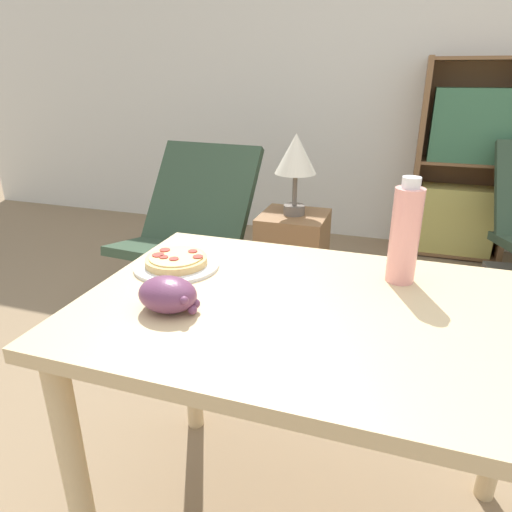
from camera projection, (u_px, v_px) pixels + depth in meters
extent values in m
plane|color=#897051|center=(346.00, 508.00, 1.43)|extent=(14.00, 14.00, 0.00)
cube|color=silver|center=(411.00, 68.00, 3.26)|extent=(8.00, 0.05, 2.60)
cube|color=#D1B27F|center=(321.00, 313.00, 1.07)|extent=(1.14, 0.74, 0.03)
cylinder|color=#D1B27F|center=(76.00, 481.00, 1.09)|extent=(0.06, 0.06, 0.73)
cylinder|color=#D1B27F|center=(191.00, 344.00, 1.64)|extent=(0.06, 0.06, 0.73)
cylinder|color=#D1B27F|center=(506.00, 404.00, 1.34)|extent=(0.06, 0.06, 0.73)
cylinder|color=white|center=(177.00, 266.00, 1.28)|extent=(0.24, 0.24, 0.01)
cylinder|color=#DBB26B|center=(176.00, 261.00, 1.28)|extent=(0.17, 0.17, 0.02)
cylinder|color=#EACC7A|center=(176.00, 257.00, 1.27)|extent=(0.15, 0.15, 0.00)
cylinder|color=#A83328|center=(174.00, 259.00, 1.25)|extent=(0.03, 0.03, 0.00)
cylinder|color=#A83328|center=(198.00, 257.00, 1.26)|extent=(0.03, 0.03, 0.00)
cylinder|color=#A83328|center=(158.00, 255.00, 1.27)|extent=(0.03, 0.03, 0.00)
cylinder|color=#A83328|center=(165.00, 250.00, 1.31)|extent=(0.03, 0.03, 0.00)
cylinder|color=#A83328|center=(193.00, 251.00, 1.30)|extent=(0.03, 0.03, 0.00)
cylinder|color=#A83328|center=(164.00, 257.00, 1.26)|extent=(0.02, 0.02, 0.00)
ellipsoid|color=#6B3856|center=(168.00, 294.00, 1.04)|extent=(0.14, 0.11, 0.08)
sphere|color=#6B3856|center=(192.00, 310.00, 1.02)|extent=(0.02, 0.02, 0.02)
sphere|color=#6B3856|center=(182.00, 290.00, 1.09)|extent=(0.02, 0.02, 0.02)
sphere|color=#6B3856|center=(166.00, 283.00, 1.08)|extent=(0.03, 0.03, 0.03)
sphere|color=#6B3856|center=(162.00, 288.00, 1.04)|extent=(0.03, 0.03, 0.03)
sphere|color=#6B3856|center=(190.00, 301.00, 1.05)|extent=(0.02, 0.02, 0.02)
sphere|color=#6B3856|center=(184.00, 301.00, 0.99)|extent=(0.02, 0.02, 0.02)
sphere|color=#6B3856|center=(195.00, 304.00, 1.04)|extent=(0.02, 0.02, 0.02)
sphere|color=#6B3856|center=(147.00, 290.00, 1.07)|extent=(0.02, 0.02, 0.02)
sphere|color=#6B3856|center=(163.00, 298.00, 1.02)|extent=(0.02, 0.02, 0.02)
sphere|color=#6B3856|center=(156.00, 291.00, 1.08)|extent=(0.02, 0.02, 0.02)
cylinder|color=pink|center=(405.00, 236.00, 1.16)|extent=(0.07, 0.07, 0.25)
cylinder|color=white|center=(412.00, 183.00, 1.10)|extent=(0.05, 0.05, 0.03)
cube|color=slate|center=(187.00, 295.00, 2.69)|extent=(0.62, 0.59, 0.10)
cube|color=#334733|center=(178.00, 251.00, 2.50)|extent=(0.66, 0.55, 0.14)
cube|color=#334733|center=(202.00, 195.00, 2.67)|extent=(0.66, 0.45, 0.55)
cube|color=brown|center=(418.00, 159.00, 3.29)|extent=(0.04, 0.32, 1.37)
cube|color=brown|center=(463.00, 158.00, 3.33)|extent=(0.66, 0.01, 1.37)
cube|color=brown|center=(450.00, 250.00, 3.45)|extent=(0.59, 0.30, 0.02)
cube|color=#CCBC5B|center=(455.00, 220.00, 3.33)|extent=(0.52, 0.22, 0.48)
cube|color=brown|center=(465.00, 162.00, 3.20)|extent=(0.59, 0.30, 0.02)
cube|color=#3D704C|center=(471.00, 125.00, 3.08)|extent=(0.52, 0.22, 0.48)
cube|color=brown|center=(483.00, 58.00, 2.95)|extent=(0.59, 0.30, 0.02)
cube|color=brown|center=(292.00, 266.00, 2.48)|extent=(0.34, 0.34, 0.59)
cylinder|color=#665B51|center=(294.00, 210.00, 2.36)|extent=(0.11, 0.11, 0.05)
cylinder|color=#665B51|center=(295.00, 189.00, 2.32)|extent=(0.02, 0.02, 0.16)
cone|color=beige|center=(296.00, 154.00, 2.25)|extent=(0.21, 0.21, 0.20)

